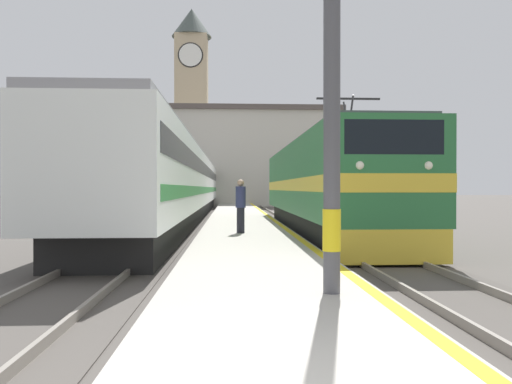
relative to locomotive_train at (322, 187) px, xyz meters
name	(u,v)px	position (x,y,z in m)	size (l,w,h in m)	color
ground_plane	(239,216)	(-3.17, 13.21, -1.92)	(200.00, 200.00, 0.00)	#514C47
platform	(240,218)	(-3.17, 8.21, -1.74)	(3.27, 140.00, 0.35)	#ADA89E
rail_track_near	(296,220)	(0.00, 8.21, -1.89)	(2.84, 140.00, 0.16)	#514C47
rail_track_far	(180,220)	(-6.59, 8.21, -1.89)	(2.84, 140.00, 0.16)	#514C47
locomotive_train	(322,187)	(0.00, 0.00, 0.00)	(2.92, 17.93, 4.72)	black
passenger_train	(188,184)	(-6.59, 14.03, 0.20)	(2.92, 49.10, 3.93)	black
person_on_platform	(241,205)	(-3.40, -3.42, -0.62)	(0.34, 0.34, 1.79)	#23232D
clock_tower	(192,99)	(-8.75, 45.56, 11.59)	(5.16, 5.16, 25.34)	tan
station_building	(206,158)	(-6.25, 33.06, 3.19)	(28.06, 8.27, 10.17)	beige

